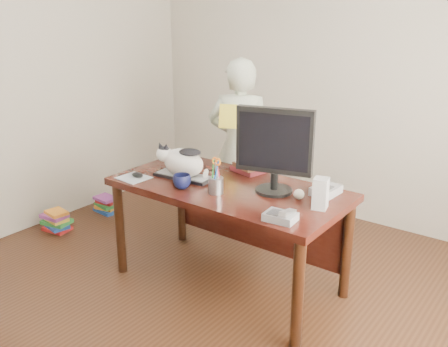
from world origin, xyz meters
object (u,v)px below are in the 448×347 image
monitor (274,146)px  pen_cup (216,183)px  keyboard (184,176)px  desk (235,202)px  baseball (299,194)px  phone (281,216)px  book_stack (248,167)px  book_pile_a (56,221)px  coffee_mug (182,181)px  person (240,147)px  speaker (321,193)px  book_pile_b (107,204)px  calculator (326,190)px  cat (182,161)px  mouse (138,175)px

monitor → pen_cup: (-0.29, -0.23, -0.25)m
monitor → keyboard: bearing=175.8°
desk → baseball: (0.50, -0.01, 0.18)m
desk → keyboard: bearing=-158.4°
phone → book_stack: book_stack is taller
pen_cup → book_pile_a: pen_cup is taller
pen_cup → coffee_mug: bearing=-166.5°
desk → coffee_mug: size_ratio=13.37×
monitor → person: 1.14m
speaker → book_pile_a: 2.55m
phone → person: (-1.06, 1.11, -0.02)m
baseball → book_pile_b: size_ratio=0.26×
pen_cup → book_pile_b: size_ratio=0.95×
person → monitor: bearing=112.4°
book_pile_b → keyboard: bearing=-16.6°
coffee_mug → calculator: coffee_mug is taller
cat → pen_cup: bearing=-20.3°
cat → book_pile_a: 1.60m
phone → baseball: size_ratio=2.83×
baseball → book_pile_b: bearing=172.7°
coffee_mug → pen_cup: bearing=13.5°
book_pile_a → desk: bearing=9.0°
cat → person: 0.90m
phone → book_pile_a: phone is taller
coffee_mug → speaker: size_ratio=0.63×
speaker → book_stack: bearing=142.7°
mouse → calculator: bearing=25.9°
phone → person: person is taller
keyboard → person: 0.89m
mouse → speaker: 1.31m
pen_cup → baseball: size_ratio=3.71×
keyboard → coffee_mug: (0.13, -0.16, 0.03)m
cat → coffee_mug: (0.14, -0.16, -0.08)m
keyboard → book_pile_a: size_ratio=1.62×
pen_cup → speaker: (0.65, 0.18, 0.03)m
coffee_mug → person: size_ratio=0.08×
desk → book_pile_a: (-1.75, -0.28, -0.51)m
pen_cup → book_pile_a: 1.92m
book_pile_a → coffee_mug: bearing=-0.9°
cat → book_pile_b: 1.63m
pen_cup → phone: 0.57m
mouse → baseball: 1.15m
coffee_mug → calculator: size_ratio=0.60×
speaker → person: bearing=130.6°
monitor → book_stack: (-0.37, 0.26, -0.28)m
monitor → phone: size_ratio=2.98×
mouse → book_pile_a: bearing=-179.9°
desk → book_stack: book_stack is taller
baseball → book_stack: bearing=155.5°
person → book_pile_b: bearing=-3.1°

